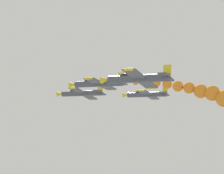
% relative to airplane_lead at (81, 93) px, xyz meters
% --- Properties ---
extents(airplane_lead, '(9.45, 10.35, 2.93)m').
position_rel_airplane_lead_xyz_m(airplane_lead, '(0.00, 0.00, 0.00)').
color(airplane_lead, '#474C56').
extents(airplane_left_inner, '(9.53, 10.35, 2.64)m').
position_rel_airplane_lead_xyz_m(airplane_left_inner, '(-11.14, -9.28, 0.74)').
color(airplane_left_inner, '#474C56').
extents(airplane_right_inner, '(9.51, 10.35, 2.73)m').
position_rel_airplane_lead_xyz_m(airplane_right_inner, '(12.20, -9.60, 0.22)').
color(airplane_right_inner, '#474C56').
extents(airplane_left_outer, '(9.46, 10.35, 2.91)m').
position_rel_airplane_lead_xyz_m(airplane_left_outer, '(-22.49, -20.90, 0.09)').
color(airplane_left_outer, '#474C56').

